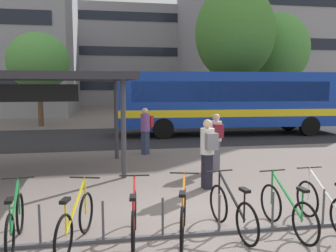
# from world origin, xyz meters

# --- Properties ---
(ground) EXTENTS (200.00, 200.00, 0.00)m
(ground) POSITION_xyz_m (0.00, 0.00, 0.00)
(ground) COLOR #6B605B
(bus_lane_asphalt) EXTENTS (80.00, 7.20, 0.01)m
(bus_lane_asphalt) POSITION_xyz_m (0.00, 11.32, 0.00)
(bus_lane_asphalt) COLOR #232326
(bus_lane_asphalt) RESTS_ON ground
(city_bus) EXTENTS (12.14, 3.21, 3.20)m
(city_bus) POSITION_xyz_m (4.72, 11.31, 1.78)
(city_bus) COLOR #14389E
(city_bus) RESTS_ON ground
(bike_rack) EXTENTS (8.78, 0.18, 0.70)m
(bike_rack) POSITION_xyz_m (-1.89, -0.44, 0.09)
(bike_rack) COLOR #47474C
(bike_rack) RESTS_ON ground
(parked_bicycle_green_3) EXTENTS (0.52, 1.72, 0.99)m
(parked_bicycle_green_3) POSITION_xyz_m (-3.26, -0.31, 0.38)
(parked_bicycle_green_3) COLOR black
(parked_bicycle_green_3) RESTS_ON ground
(parked_bicycle_yellow_4) EXTENTS (0.62, 1.68, 0.99)m
(parked_bicycle_yellow_4) POSITION_xyz_m (-2.31, -0.48, 0.38)
(parked_bicycle_yellow_4) COLOR black
(parked_bicycle_yellow_4) RESTS_ON ground
(parked_bicycle_red_5) EXTENTS (0.52, 1.72, 0.99)m
(parked_bicycle_red_5) POSITION_xyz_m (-1.40, -0.50, 0.38)
(parked_bicycle_red_5) COLOR black
(parked_bicycle_red_5) RESTS_ON ground
(parked_bicycle_orange_6) EXTENTS (0.62, 1.68, 0.99)m
(parked_bicycle_orange_6) POSITION_xyz_m (-0.57, -0.47, 0.38)
(parked_bicycle_orange_6) COLOR black
(parked_bicycle_orange_6) RESTS_ON ground
(parked_bicycle_black_7) EXTENTS (0.52, 1.71, 0.99)m
(parked_bicycle_black_7) POSITION_xyz_m (0.29, -0.44, 0.38)
(parked_bicycle_black_7) COLOR black
(parked_bicycle_black_7) RESTS_ON ground
(parked_bicycle_green_8) EXTENTS (0.52, 1.72, 0.99)m
(parked_bicycle_green_8) POSITION_xyz_m (1.24, -0.59, 0.38)
(parked_bicycle_green_8) COLOR black
(parked_bicycle_green_8) RESTS_ON ground
(parked_bicycle_white_9) EXTENTS (0.52, 1.72, 0.99)m
(parked_bicycle_white_9) POSITION_xyz_m (2.02, -0.49, 0.38)
(parked_bicycle_white_9) COLOR black
(parked_bicycle_white_9) RESTS_ON ground
(transit_shelter) EXTENTS (7.38, 3.75, 2.90)m
(transit_shelter) POSITION_xyz_m (-4.62, 4.68, 2.73)
(transit_shelter) COLOR #38383D
(transit_shelter) RESTS_ON ground
(commuter_grey_pack_0) EXTENTS (0.38, 0.55, 1.72)m
(commuter_grey_pack_0) POSITION_xyz_m (0.63, 2.14, 0.99)
(commuter_grey_pack_0) COLOR black
(commuter_grey_pack_0) RESTS_ON ground
(commuter_maroon_pack_2) EXTENTS (0.35, 0.53, 1.71)m
(commuter_maroon_pack_2) POSITION_xyz_m (1.42, 3.92, 0.99)
(commuter_maroon_pack_2) COLOR #565660
(commuter_maroon_pack_2) RESTS_ON ground
(commuter_red_pack_3) EXTENTS (0.58, 0.59, 1.73)m
(commuter_red_pack_3) POSITION_xyz_m (-0.37, 6.77, 0.99)
(commuter_red_pack_3) COLOR #2D3851
(commuter_red_pack_3) RESTS_ON ground
(street_tree_0) EXTENTS (3.81, 3.81, 5.80)m
(street_tree_0) POSITION_xyz_m (-5.84, 16.90, 4.00)
(street_tree_0) COLOR brown
(street_tree_0) RESTS_ON ground
(street_tree_1) EXTENTS (5.14, 5.14, 9.00)m
(street_tree_1) POSITION_xyz_m (6.52, 16.02, 5.92)
(street_tree_1) COLOR brown
(street_tree_1) RESTS_ON ground
(street_tree_2) EXTENTS (4.56, 4.56, 7.88)m
(street_tree_2) POSITION_xyz_m (10.90, 18.54, 5.22)
(street_tree_2) COLOR brown
(street_tree_2) RESTS_ON ground
(building_centre_block) EXTENTS (18.34, 13.31, 12.69)m
(building_centre_block) POSITION_xyz_m (2.09, 44.78, 6.35)
(building_centre_block) COLOR gray
(building_centre_block) RESTS_ON ground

